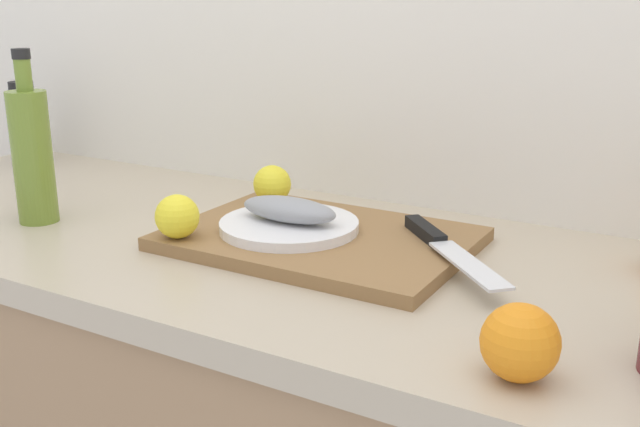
# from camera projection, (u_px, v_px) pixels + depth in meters

# --- Properties ---
(back_wall) EXTENTS (3.20, 0.05, 2.50)m
(back_wall) POSITION_uv_depth(u_px,v_px,m) (430.00, 2.00, 1.25)
(back_wall) COLOR white
(back_wall) RESTS_ON ground_plane
(cutting_board) EXTENTS (0.44, 0.31, 0.02)m
(cutting_board) POSITION_uv_depth(u_px,v_px,m) (320.00, 239.00, 1.12)
(cutting_board) COLOR olive
(cutting_board) RESTS_ON kitchen_counter
(white_plate) EXTENTS (0.21, 0.21, 0.01)m
(white_plate) POSITION_uv_depth(u_px,v_px,m) (289.00, 226.00, 1.12)
(white_plate) COLOR white
(white_plate) RESTS_ON cutting_board
(fish_fillet) EXTENTS (0.16, 0.07, 0.04)m
(fish_fillet) POSITION_uv_depth(u_px,v_px,m) (289.00, 210.00, 1.12)
(fish_fillet) COLOR gray
(fish_fillet) RESTS_ON white_plate
(chef_knife) EXTENTS (0.23, 0.22, 0.02)m
(chef_knife) POSITION_uv_depth(u_px,v_px,m) (440.00, 242.00, 1.05)
(chef_knife) COLOR silver
(chef_knife) RESTS_ON cutting_board
(lemon_0) EXTENTS (0.06, 0.06, 0.06)m
(lemon_0) POSITION_uv_depth(u_px,v_px,m) (272.00, 184.00, 1.27)
(lemon_0) COLOR yellow
(lemon_0) RESTS_ON cutting_board
(lemon_1) EXTENTS (0.07, 0.07, 0.07)m
(lemon_1) POSITION_uv_depth(u_px,v_px,m) (177.00, 216.00, 1.08)
(lemon_1) COLOR yellow
(lemon_1) RESTS_ON cutting_board
(olive_oil_bottle) EXTENTS (0.06, 0.06, 0.28)m
(olive_oil_bottle) POSITION_uv_depth(u_px,v_px,m) (32.00, 153.00, 1.21)
(olive_oil_bottle) COLOR olive
(olive_oil_bottle) RESTS_ON kitchen_counter
(orange_0) EXTENTS (0.08, 0.08, 0.08)m
(orange_0) POSITION_uv_depth(u_px,v_px,m) (520.00, 342.00, 0.72)
(orange_0) COLOR orange
(orange_0) RESTS_ON kitchen_counter
(pepper_mill) EXTENTS (0.05, 0.05, 0.18)m
(pepper_mill) POSITION_uv_depth(u_px,v_px,m) (25.00, 123.00, 1.63)
(pepper_mill) COLOR black
(pepper_mill) RESTS_ON kitchen_counter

